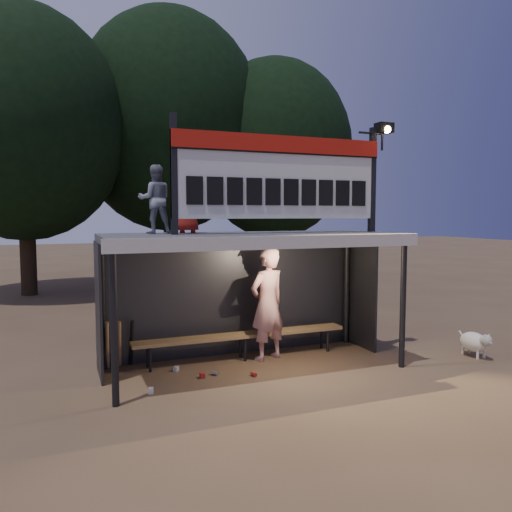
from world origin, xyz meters
The scene contains 13 objects.
ground centered at (0.00, 0.00, 0.00)m, with size 80.00×80.00×0.00m, color brown.
player centered at (0.42, 0.39, 1.02)m, with size 0.75×0.49×2.05m, color silver.
child_a centered at (-1.57, 0.43, 2.88)m, with size 0.55×0.43×1.13m, color gray.
child_b centered at (-1.01, 0.51, 2.82)m, with size 0.49×0.32×1.00m, color maroon.
dugout_shelter centered at (0.00, 0.24, 1.85)m, with size 5.10×2.08×2.32m.
scoreboard_assembly centered at (0.56, -0.01, 3.32)m, with size 4.10×0.27×1.99m.
bench centered at (0.00, 0.55, 0.43)m, with size 4.00×0.35×0.48m.
tree_left centered at (-4.00, 10.00, 5.51)m, with size 6.46×6.46×9.27m.
tree_mid centered at (1.00, 11.50, 6.17)m, with size 7.22×7.22×10.36m.
tree_right centered at (5.00, 10.50, 5.19)m, with size 6.08×6.08×8.72m.
dog centered at (4.07, -0.89, 0.28)m, with size 0.36×0.81×0.49m.
bats centered at (-2.15, 0.82, 0.43)m, with size 0.48×0.33×0.84m.
litter centered at (-1.02, -0.20, 0.04)m, with size 1.79×1.01×0.08m.
Camera 1 is at (-3.07, -7.83, 2.64)m, focal length 35.00 mm.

